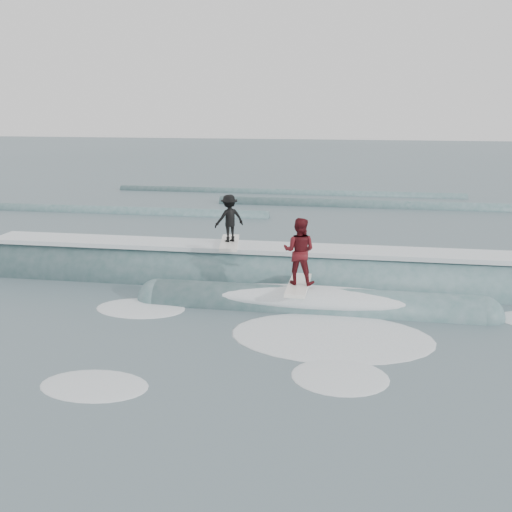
# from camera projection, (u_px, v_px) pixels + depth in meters

# --- Properties ---
(ground) EXTENTS (160.00, 160.00, 0.00)m
(ground) POSITION_uv_depth(u_px,v_px,m) (240.00, 321.00, 14.92)
(ground) COLOR #435A62
(ground) RESTS_ON ground
(breaking_wave) EXTENTS (20.21, 3.89, 2.21)m
(breaking_wave) POSITION_uv_depth(u_px,v_px,m) (270.00, 284.00, 17.84)
(breaking_wave) COLOR #3B6364
(breaking_wave) RESTS_ON ground
(surfer_black) EXTENTS (1.11, 2.06, 1.59)m
(surfer_black) POSITION_uv_depth(u_px,v_px,m) (229.00, 221.00, 17.95)
(surfer_black) COLOR white
(surfer_black) RESTS_ON ground
(surfer_red) EXTENTS (0.97, 2.01, 1.95)m
(surfer_red) POSITION_uv_depth(u_px,v_px,m) (299.00, 254.00, 15.57)
(surfer_red) COLOR white
(surfer_red) RESTS_ON ground
(whitewater) EXTENTS (13.18, 6.75, 0.10)m
(whitewater) POSITION_uv_depth(u_px,v_px,m) (292.00, 337.00, 13.87)
(whitewater) COLOR white
(whitewater) RESTS_ON ground
(far_swells) EXTENTS (40.60, 8.65, 0.80)m
(far_swells) POSITION_uv_depth(u_px,v_px,m) (272.00, 205.00, 32.01)
(far_swells) COLOR #3B6364
(far_swells) RESTS_ON ground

